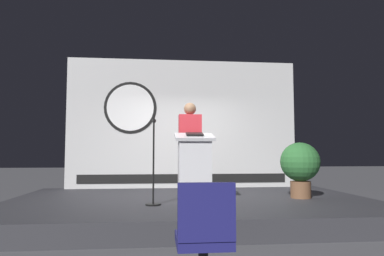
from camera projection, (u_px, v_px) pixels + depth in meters
name	position (u px, v px, depth m)	size (l,w,h in m)	color
ground_plane	(191.00, 215.00, 6.04)	(40.00, 40.00, 0.00)	#4C4C51
stage_platform	(191.00, 207.00, 6.05)	(6.40, 4.00, 0.30)	#333338
banner_display	(182.00, 124.00, 8.00)	(5.37, 0.12, 3.01)	silver
podium	(194.00, 168.00, 5.53)	(0.64, 0.50, 1.16)	silver
speaker_person	(190.00, 149.00, 6.03)	(0.40, 0.26, 1.71)	black
microphone_stand	(153.00, 174.00, 5.35)	(0.24, 0.48, 1.40)	black
potted_plant	(300.00, 165.00, 6.15)	(0.71, 0.71, 1.00)	brown
audience_chair_left	(204.00, 232.00, 2.67)	(0.44, 0.45, 0.89)	black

